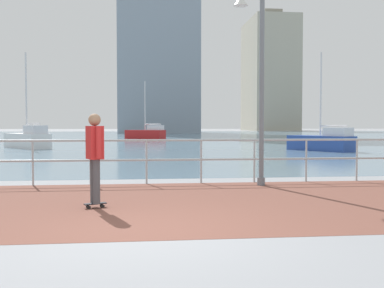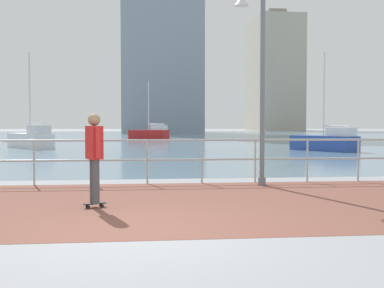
{
  "view_description": "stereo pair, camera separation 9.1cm",
  "coord_description": "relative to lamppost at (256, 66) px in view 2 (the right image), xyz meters",
  "views": [
    {
      "loc": [
        -0.12,
        -6.41,
        1.51
      ],
      "look_at": [
        0.93,
        3.14,
        1.1
      ],
      "focal_mm": 42.86,
      "sensor_mm": 36.0,
      "label": 1
    },
    {
      "loc": [
        -0.03,
        -6.42,
        1.51
      ],
      "look_at": [
        0.93,
        3.14,
        1.1
      ],
      "focal_mm": 42.86,
      "sensor_mm": 36.0,
      "label": 2
    }
  ],
  "objects": [
    {
      "name": "ground",
      "position": [
        -2.66,
        35.37,
        -2.93
      ],
      "size": [
        220.0,
        220.0,
        0.0
      ],
      "primitive_type": "plane",
      "color": "gray"
    },
    {
      "name": "brick_paving",
      "position": [
        -2.66,
        -2.27,
        -2.93
      ],
      "size": [
        28.0,
        5.76,
        0.01
      ],
      "primitive_type": "cube",
      "color": "brown",
      "rests_on": "ground"
    },
    {
      "name": "harbor_water",
      "position": [
        -2.66,
        45.61,
        -2.93
      ],
      "size": [
        180.0,
        88.0,
        0.0
      ],
      "primitive_type": "cube",
      "color": "slate",
      "rests_on": "ground"
    },
    {
      "name": "waterfront_railing",
      "position": [
        -2.66,
        0.61,
        -2.15
      ],
      "size": [
        25.25,
        0.06,
        1.14
      ],
      "color": "#B2BCC1",
      "rests_on": "ground"
    },
    {
      "name": "lamppost",
      "position": [
        0.0,
        0.0,
        0.0
      ],
      "size": [
        0.82,
        0.36,
        5.29
      ],
      "color": "slate",
      "rests_on": "ground"
    },
    {
      "name": "skateboarder",
      "position": [
        -3.62,
        -2.68,
        -1.9
      ],
      "size": [
        0.41,
        0.54,
        1.71
      ],
      "color": "black",
      "rests_on": "ground"
    },
    {
      "name": "sailboat_red",
      "position": [
        -10.02,
        19.22,
        -2.35
      ],
      "size": [
        3.67,
        4.3,
        6.11
      ],
      "color": "white",
      "rests_on": "ground"
    },
    {
      "name": "sailboat_teal",
      "position": [
        7.54,
        14.23,
        -2.39
      ],
      "size": [
        3.07,
        4.11,
        5.65
      ],
      "color": "#284799",
      "rests_on": "ground"
    },
    {
      "name": "sailboat_navy",
      "position": [
        -2.28,
        37.31,
        -2.35
      ],
      "size": [
        4.33,
        3.49,
        6.05
      ],
      "color": "#B21E1E",
      "rests_on": "ground"
    },
    {
      "name": "tower_slate",
      "position": [
        28.78,
        100.0,
        10.82
      ],
      "size": [
        10.66,
        17.23,
        29.16
      ],
      "color": "#B2AD99",
      "rests_on": "ground"
    },
    {
      "name": "tower_beige",
      "position": [
        0.16,
        71.89,
        19.8
      ],
      "size": [
        13.64,
        16.36,
        47.13
      ],
      "color": "#8493A3",
      "rests_on": "ground"
    }
  ]
}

